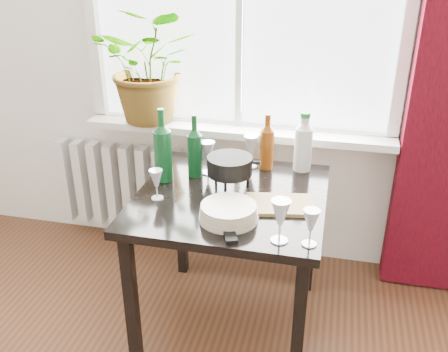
% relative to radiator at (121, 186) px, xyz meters
% --- Properties ---
extents(windowsill, '(1.72, 0.20, 0.04)m').
position_rel_radiator_xyz_m(windowsill, '(0.75, -0.03, 0.44)').
color(windowsill, silver).
rests_on(windowsill, ground).
extents(radiator, '(0.80, 0.10, 0.55)m').
position_rel_radiator_xyz_m(radiator, '(0.00, 0.00, 0.00)').
color(radiator, silver).
rests_on(radiator, ground).
extents(table, '(0.85, 0.85, 0.74)m').
position_rel_radiator_xyz_m(table, '(0.85, -0.63, 0.27)').
color(table, black).
rests_on(table, ground).
extents(potted_plant, '(0.59, 0.51, 0.63)m').
position_rel_radiator_xyz_m(potted_plant, '(0.27, -0.03, 0.78)').
color(potted_plant, '#306A1C').
rests_on(potted_plant, windowsill).
extents(wine_bottle_left, '(0.11, 0.11, 0.36)m').
position_rel_radiator_xyz_m(wine_bottle_left, '(0.50, -0.55, 0.54)').
color(wine_bottle_left, '#0C431C').
rests_on(wine_bottle_left, table).
extents(wine_bottle_right, '(0.09, 0.09, 0.31)m').
position_rel_radiator_xyz_m(wine_bottle_right, '(0.64, -0.47, 0.52)').
color(wine_bottle_right, '#0B3B19').
rests_on(wine_bottle_right, table).
extents(bottle_amber, '(0.09, 0.09, 0.29)m').
position_rel_radiator_xyz_m(bottle_amber, '(0.96, -0.30, 0.51)').
color(bottle_amber, '#74360C').
rests_on(bottle_amber, table).
extents(cleaning_bottle, '(0.10, 0.10, 0.31)m').
position_rel_radiator_xyz_m(cleaning_bottle, '(1.14, -0.28, 0.51)').
color(cleaning_bottle, silver).
rests_on(cleaning_bottle, table).
extents(wineglass_front_right, '(0.09, 0.09, 0.18)m').
position_rel_radiator_xyz_m(wineglass_front_right, '(1.11, -0.96, 0.45)').
color(wineglass_front_right, silver).
rests_on(wineglass_front_right, table).
extents(wineglass_far_right, '(0.07, 0.07, 0.15)m').
position_rel_radiator_xyz_m(wineglass_far_right, '(1.23, -0.96, 0.44)').
color(wineglass_far_right, '#B3BAC1').
rests_on(wineglass_far_right, table).
extents(wineglass_back_center, '(0.08, 0.08, 0.17)m').
position_rel_radiator_xyz_m(wineglass_back_center, '(0.88, -0.31, 0.45)').
color(wineglass_back_center, silver).
rests_on(wineglass_back_center, table).
extents(wineglass_back_left, '(0.09, 0.09, 0.17)m').
position_rel_radiator_xyz_m(wineglass_back_left, '(0.69, -0.43, 0.44)').
color(wineglass_back_left, silver).
rests_on(wineglass_back_left, table).
extents(wineglass_front_left, '(0.07, 0.07, 0.14)m').
position_rel_radiator_xyz_m(wineglass_front_left, '(0.54, -0.74, 0.43)').
color(wineglass_front_left, silver).
rests_on(wineglass_front_left, table).
extents(plate_stack, '(0.32, 0.32, 0.07)m').
position_rel_radiator_xyz_m(plate_stack, '(0.89, -0.85, 0.39)').
color(plate_stack, beige).
rests_on(plate_stack, table).
extents(fondue_pot, '(0.30, 0.28, 0.16)m').
position_rel_radiator_xyz_m(fondue_pot, '(0.83, -0.58, 0.44)').
color(fondue_pot, black).
rests_on(fondue_pot, table).
extents(tv_remote, '(0.10, 0.16, 0.02)m').
position_rel_radiator_xyz_m(tv_remote, '(0.91, -0.96, 0.37)').
color(tv_remote, black).
rests_on(tv_remote, table).
extents(cutting_board, '(0.33, 0.24, 0.02)m').
position_rel_radiator_xyz_m(cutting_board, '(1.08, -0.69, 0.37)').
color(cutting_board, olive).
rests_on(cutting_board, table).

